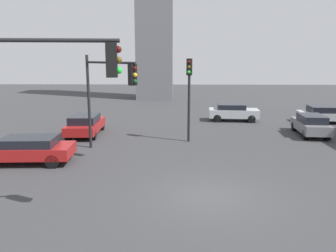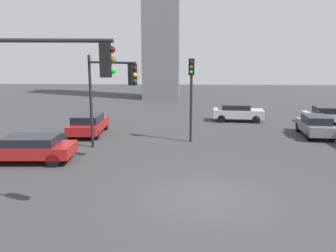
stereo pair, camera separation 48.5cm
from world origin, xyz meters
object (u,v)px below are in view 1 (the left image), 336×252
at_px(traffic_light_1, 108,85).
at_px(car_0, 328,114).
at_px(car_2, 233,112).
at_px(car_3, 311,124).
at_px(car_4, 85,124).
at_px(traffic_light_2, 189,84).
at_px(car_1, 27,149).
at_px(traffic_light_0, 40,91).

relative_size(traffic_light_1, car_0, 1.13).
height_order(car_2, car_3, car_3).
bearing_deg(traffic_light_1, car_4, 164.18).
relative_size(car_2, car_4, 0.92).
height_order(traffic_light_2, car_0, traffic_light_2).
bearing_deg(traffic_light_2, car_2, 160.65).
bearing_deg(car_0, car_1, -147.37).
bearing_deg(traffic_light_2, car_0, 129.14).
distance_m(traffic_light_2, car_1, 9.86).
relative_size(car_2, car_3, 1.03).
bearing_deg(car_1, traffic_light_0, 115.38).
relative_size(car_0, car_1, 1.01).
bearing_deg(traffic_light_2, car_4, -93.92).
relative_size(traffic_light_0, traffic_light_2, 1.15).
bearing_deg(traffic_light_2, car_3, 112.56).
xyz_separation_m(traffic_light_2, car_0, (11.45, 6.47, -2.86)).
height_order(traffic_light_2, car_3, traffic_light_2).
bearing_deg(car_1, car_0, -153.73).
xyz_separation_m(car_0, car_2, (-7.50, 0.65, 0.04)).
relative_size(traffic_light_1, car_2, 1.29).
bearing_deg(car_3, car_1, 115.87).
height_order(car_2, car_4, car_2).
relative_size(traffic_light_2, car_3, 1.27).
bearing_deg(car_3, car_0, -30.09).
xyz_separation_m(car_0, car_1, (-19.67, -11.11, 0.01)).
height_order(car_1, car_4, car_4).
relative_size(traffic_light_0, car_4, 1.31).
height_order(traffic_light_1, car_4, traffic_light_1).
bearing_deg(traffic_light_1, car_1, -112.77).
distance_m(traffic_light_2, car_3, 9.00).
xyz_separation_m(traffic_light_0, traffic_light_2, (4.76, 10.98, -0.67)).
xyz_separation_m(car_2, car_3, (4.37, -5.22, -0.01)).
height_order(car_1, car_2, car_2).
relative_size(traffic_light_0, traffic_light_1, 1.11).
bearing_deg(traffic_light_0, car_1, 112.28).
bearing_deg(car_0, car_3, -121.22).
height_order(car_0, car_4, car_4).
distance_m(traffic_light_0, car_1, 8.04).
bearing_deg(car_3, car_2, 44.27).
bearing_deg(car_1, car_2, -139.17).
height_order(traffic_light_1, car_1, traffic_light_1).
distance_m(traffic_light_1, car_4, 6.22).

